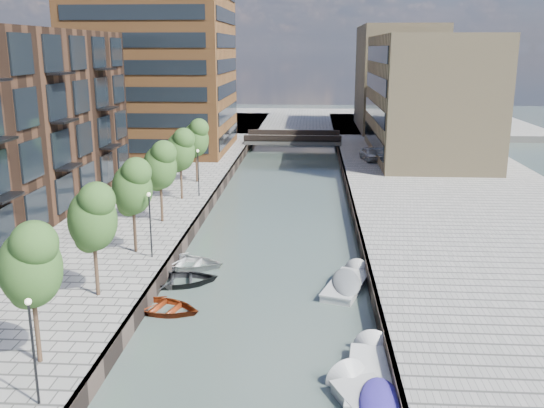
# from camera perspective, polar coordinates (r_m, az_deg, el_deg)

# --- Properties ---
(water) EXTENTS (300.00, 300.00, 0.00)m
(water) POSITION_cam_1_polar(r_m,az_deg,el_deg) (52.78, 0.86, -0.42)
(water) COLOR #38473F
(water) RESTS_ON ground
(quay_right) EXTENTS (20.00, 140.00, 1.00)m
(quay_right) POSITION_cam_1_polar(r_m,az_deg,el_deg) (54.28, 17.98, -0.18)
(quay_right) COLOR gray
(quay_right) RESTS_ON ground
(quay_wall_left) EXTENTS (0.25, 140.00, 1.00)m
(quay_wall_left) POSITION_cam_1_polar(r_m,az_deg,el_deg) (53.30, -5.70, 0.21)
(quay_wall_left) COLOR #332823
(quay_wall_left) RESTS_ON ground
(quay_wall_right) EXTENTS (0.25, 140.00, 1.00)m
(quay_wall_right) POSITION_cam_1_polar(r_m,az_deg,el_deg) (52.71, 7.50, -0.01)
(quay_wall_right) COLOR #332823
(quay_wall_right) RESTS_ON ground
(far_closure) EXTENTS (80.00, 40.00, 1.00)m
(far_closure) POSITION_cam_1_polar(r_m,az_deg,el_deg) (111.74, 2.46, 7.74)
(far_closure) COLOR gray
(far_closure) RESTS_ON ground
(tower) EXTENTS (18.00, 18.00, 30.00)m
(tower) POSITION_cam_1_polar(r_m,az_deg,el_deg) (78.46, -11.10, 15.99)
(tower) COLOR brown
(tower) RESTS_ON quay_left
(tan_block_near) EXTENTS (12.00, 25.00, 14.00)m
(tan_block_near) POSITION_cam_1_polar(r_m,az_deg,el_deg) (74.38, 14.38, 9.73)
(tan_block_near) COLOR #9A855E
(tan_block_near) RESTS_ON quay_right
(tan_block_far) EXTENTS (12.00, 20.00, 16.00)m
(tan_block_far) POSITION_cam_1_polar(r_m,az_deg,el_deg) (99.96, 11.74, 11.56)
(tan_block_far) COLOR #9A855E
(tan_block_far) RESTS_ON quay_right
(bridge) EXTENTS (13.00, 6.00, 1.30)m
(bridge) POSITION_cam_1_polar(r_m,az_deg,el_deg) (83.87, 1.99, 6.11)
(bridge) COLOR gray
(bridge) RESTS_ON ground
(tree_1) EXTENTS (2.50, 2.50, 5.95)m
(tree_1) POSITION_cam_1_polar(r_m,az_deg,el_deg) (25.93, -21.82, -5.17)
(tree_1) COLOR #382619
(tree_1) RESTS_ON quay_left
(tree_2) EXTENTS (2.50, 2.50, 5.95)m
(tree_2) POSITION_cam_1_polar(r_m,az_deg,el_deg) (32.07, -16.56, -1.06)
(tree_2) COLOR #382619
(tree_2) RESTS_ON quay_left
(tree_3) EXTENTS (2.50, 2.50, 5.95)m
(tree_3) POSITION_cam_1_polar(r_m,az_deg,el_deg) (38.51, -13.03, 1.71)
(tree_3) COLOR #382619
(tree_3) RESTS_ON quay_left
(tree_4) EXTENTS (2.50, 2.50, 5.95)m
(tree_4) POSITION_cam_1_polar(r_m,az_deg,el_deg) (45.11, -10.52, 3.68)
(tree_4) COLOR #382619
(tree_4) RESTS_ON quay_left
(tree_5) EXTENTS (2.50, 2.50, 5.95)m
(tree_5) POSITION_cam_1_polar(r_m,az_deg,el_deg) (51.82, -8.64, 5.14)
(tree_5) COLOR #382619
(tree_5) RESTS_ON quay_left
(tree_6) EXTENTS (2.50, 2.50, 5.95)m
(tree_6) POSITION_cam_1_polar(r_m,az_deg,el_deg) (58.60, -7.19, 6.26)
(tree_6) COLOR #382619
(tree_6) RESTS_ON quay_left
(lamp_0) EXTENTS (0.24, 0.24, 4.12)m
(lamp_0) POSITION_cam_1_polar(r_m,az_deg,el_deg) (23.56, -21.63, -11.86)
(lamp_0) COLOR black
(lamp_0) RESTS_ON quay_left
(lamp_1) EXTENTS (0.24, 0.24, 4.12)m
(lamp_1) POSITION_cam_1_polar(r_m,az_deg,el_deg) (37.65, -11.41, -1.30)
(lamp_1) COLOR black
(lamp_1) RESTS_ON quay_left
(lamp_2) EXTENTS (0.24, 0.24, 4.12)m
(lamp_2) POSITION_cam_1_polar(r_m,az_deg,el_deg) (52.84, -6.96, 3.40)
(lamp_2) COLOR black
(lamp_2) RESTS_ON quay_left
(sloop_2) EXTENTS (5.10, 4.24, 0.91)m
(sloop_2) POSITION_cam_1_polar(r_m,az_deg,el_deg) (33.22, -10.37, -9.87)
(sloop_2) COLOR maroon
(sloop_2) RESTS_ON ground
(sloop_3) EXTENTS (5.38, 4.08, 1.05)m
(sloop_3) POSITION_cam_1_polar(r_m,az_deg,el_deg) (39.24, -8.22, -5.91)
(sloop_3) COLOR silver
(sloop_3) RESTS_ON ground
(sloop_4) EXTENTS (5.51, 4.46, 1.01)m
(sloop_4) POSITION_cam_1_polar(r_m,az_deg,el_deg) (36.60, -8.90, -7.46)
(sloop_4) COLOR black
(sloop_4) RESTS_ON ground
(motorboat_2) EXTENTS (2.54, 5.77, 1.86)m
(motorboat_2) POSITION_cam_1_polar(r_m,az_deg,el_deg) (27.20, 9.35, -15.38)
(motorboat_2) COLOR silver
(motorboat_2) RESTS_ON ground
(motorboat_4) EXTENTS (3.30, 5.50, 1.74)m
(motorboat_4) POSITION_cam_1_polar(r_m,az_deg,el_deg) (36.05, 7.19, -7.39)
(motorboat_4) COLOR #AEAEAC
(motorboat_4) RESTS_ON ground
(car) EXTENTS (2.56, 4.63, 1.49)m
(car) POSITION_cam_1_polar(r_m,az_deg,el_deg) (71.01, 9.26, 4.70)
(car) COLOR #B0B3B5
(car) RESTS_ON quay_right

